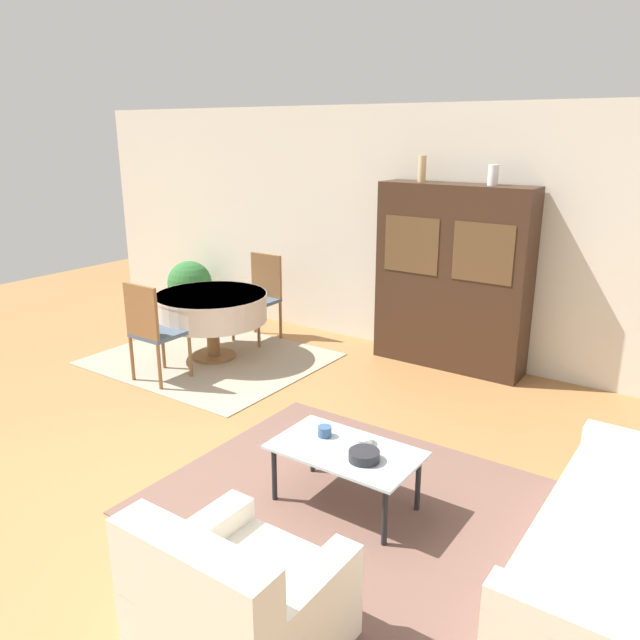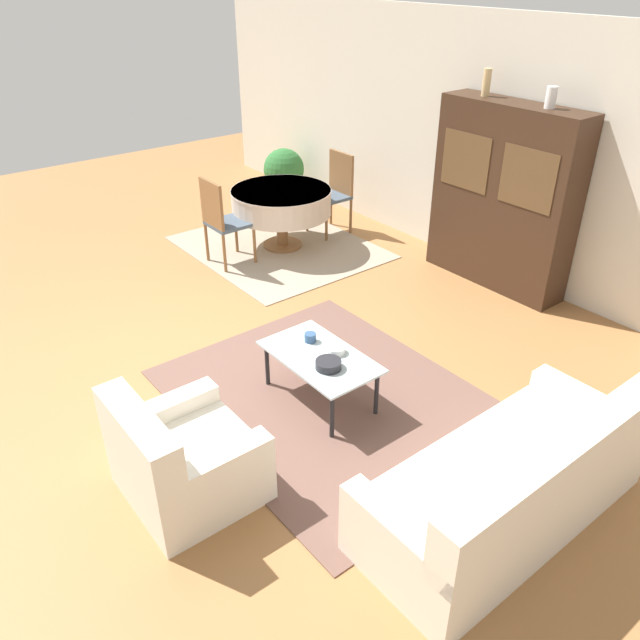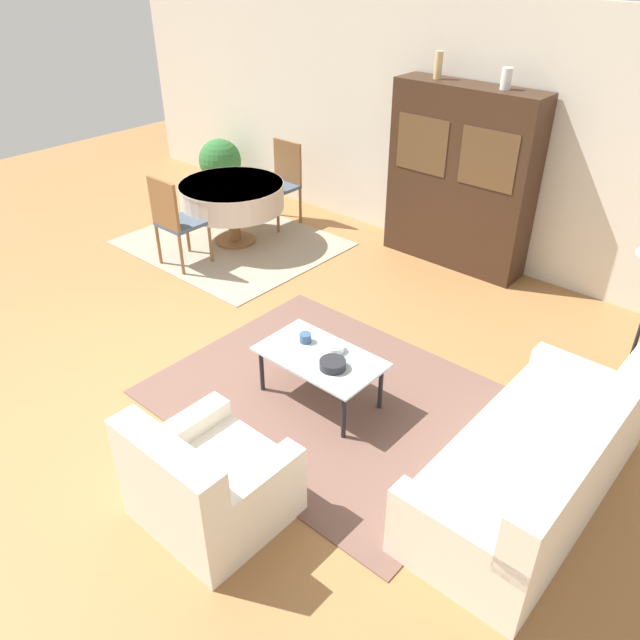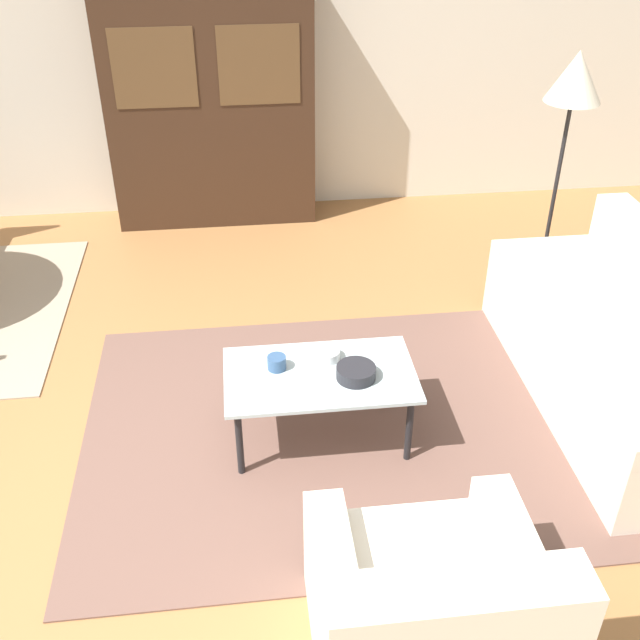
# 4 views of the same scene
# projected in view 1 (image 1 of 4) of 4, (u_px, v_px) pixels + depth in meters

# --- Properties ---
(ground_plane) EXTENTS (14.00, 14.00, 0.00)m
(ground_plane) POSITION_uv_depth(u_px,v_px,m) (183.00, 493.00, 4.36)
(ground_plane) COLOR #9E6B3D
(wall_back) EXTENTS (10.00, 0.06, 2.70)m
(wall_back) POSITION_uv_depth(u_px,v_px,m) (421.00, 233.00, 6.82)
(wall_back) COLOR beige
(wall_back) RESTS_ON ground_plane
(area_rug) EXTENTS (2.66, 2.12, 0.01)m
(area_rug) POSITION_uv_depth(u_px,v_px,m) (358.00, 503.00, 4.23)
(area_rug) COLOR brown
(area_rug) RESTS_ON ground_plane
(dining_rug) EXTENTS (2.33, 1.97, 0.01)m
(dining_rug) POSITION_uv_depth(u_px,v_px,m) (211.00, 359.00, 6.89)
(dining_rug) COLOR gray
(dining_rug) RESTS_ON ground_plane
(couch) EXTENTS (0.85, 1.99, 0.82)m
(couch) POSITION_uv_depth(u_px,v_px,m) (635.00, 552.00, 3.30)
(couch) COLOR silver
(couch) RESTS_ON ground_plane
(armchair) EXTENTS (0.85, 0.80, 0.79)m
(armchair) POSITION_uv_depth(u_px,v_px,m) (236.00, 605.00, 2.94)
(armchair) COLOR silver
(armchair) RESTS_ON ground_plane
(coffee_table) EXTENTS (0.97, 0.57, 0.42)m
(coffee_table) POSITION_uv_depth(u_px,v_px,m) (345.00, 455.00, 4.11)
(coffee_table) COLOR black
(coffee_table) RESTS_ON area_rug
(display_cabinet) EXTENTS (1.60, 0.41, 1.92)m
(display_cabinet) POSITION_uv_depth(u_px,v_px,m) (452.00, 278.00, 6.46)
(display_cabinet) COLOR #382316
(display_cabinet) RESTS_ON ground_plane
(dining_table) EXTENTS (1.21, 1.21, 0.72)m
(dining_table) POSITION_uv_depth(u_px,v_px,m) (211.00, 308.00, 6.77)
(dining_table) COLOR brown
(dining_table) RESTS_ON dining_rug
(dining_chair_near) EXTENTS (0.44, 0.44, 1.01)m
(dining_chair_near) POSITION_uv_depth(u_px,v_px,m) (152.00, 327.00, 6.12)
(dining_chair_near) COLOR brown
(dining_chair_near) RESTS_ON dining_rug
(dining_chair_far) EXTENTS (0.44, 0.44, 1.01)m
(dining_chair_far) POSITION_uv_depth(u_px,v_px,m) (261.00, 292.00, 7.42)
(dining_chair_far) COLOR brown
(dining_chair_far) RESTS_ON dining_rug
(cup) EXTENTS (0.10, 0.10, 0.07)m
(cup) POSITION_uv_depth(u_px,v_px,m) (325.00, 431.00, 4.25)
(cup) COLOR #33517A
(cup) RESTS_ON coffee_table
(bowl) EXTENTS (0.20, 0.20, 0.07)m
(bowl) POSITION_uv_depth(u_px,v_px,m) (364.00, 456.00, 3.95)
(bowl) COLOR #232328
(bowl) RESTS_ON coffee_table
(bowl_small) EXTENTS (0.14, 0.14, 0.05)m
(bowl_small) POSITION_uv_depth(u_px,v_px,m) (362.00, 440.00, 4.16)
(bowl_small) COLOR white
(bowl_small) RESTS_ON coffee_table
(vase_tall) EXTENTS (0.08, 0.08, 0.27)m
(vase_tall) POSITION_uv_depth(u_px,v_px,m) (422.00, 169.00, 6.36)
(vase_tall) COLOR tan
(vase_tall) RESTS_ON display_cabinet
(vase_short) EXTENTS (0.10, 0.10, 0.20)m
(vase_short) POSITION_uv_depth(u_px,v_px,m) (493.00, 175.00, 5.96)
(vase_short) COLOR white
(vase_short) RESTS_ON display_cabinet
(potted_plant) EXTENTS (0.60, 0.60, 0.74)m
(potted_plant) POSITION_uv_depth(u_px,v_px,m) (190.00, 285.00, 8.47)
(potted_plant) COLOR #4C4C51
(potted_plant) RESTS_ON ground_plane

